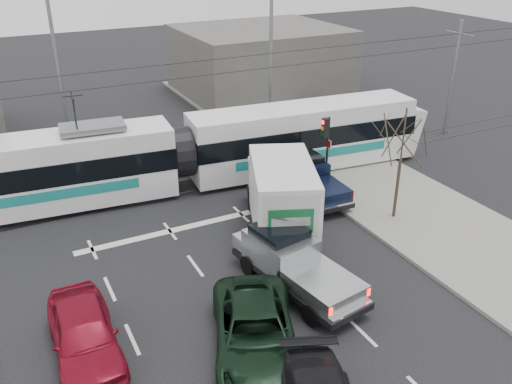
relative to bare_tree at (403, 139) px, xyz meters
name	(u,v)px	position (x,y,z in m)	size (l,w,h in m)	color
ground	(271,296)	(-7.60, -2.50, -3.79)	(120.00, 120.00, 0.00)	black
sidewalk_right	(458,235)	(1.40, -2.50, -3.72)	(6.00, 60.00, 0.15)	gray
rails	(176,188)	(-7.60, 7.50, -3.78)	(60.00, 1.60, 0.03)	#33302D
building_right	(260,61)	(4.40, 21.50, -1.29)	(12.00, 10.00, 5.00)	#615C58
bare_tree	(403,139)	(0.00, 0.00, 0.00)	(2.40, 2.40, 5.00)	#47382B
traffic_signal	(326,138)	(-1.13, 4.00, -1.05)	(0.44, 0.44, 3.60)	black
street_lamp_near	(268,57)	(-0.29, 11.50, 1.32)	(2.38, 0.25, 9.00)	slate
street_lamp_far	(55,71)	(-11.79, 13.50, 1.32)	(2.38, 0.25, 9.00)	slate
catenary	(171,114)	(-7.60, 7.50, 0.09)	(60.00, 0.20, 7.00)	black
tram	(180,154)	(-7.32, 7.39, -1.94)	(25.65, 4.94, 5.21)	white
silver_pickup	(292,260)	(-6.61, -2.19, -2.78)	(2.77, 5.85, 2.04)	black
box_truck	(281,198)	(-5.18, 1.15, -2.09)	(4.81, 7.27, 3.45)	black
navy_pickup	(311,178)	(-2.09, 3.68, -2.84)	(1.94, 4.65, 1.93)	black
green_car	(255,332)	(-9.36, -4.74, -3.05)	(2.47, 5.36, 1.49)	black
red_car	(84,334)	(-14.00, -2.55, -3.00)	(1.88, 4.66, 1.59)	maroon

